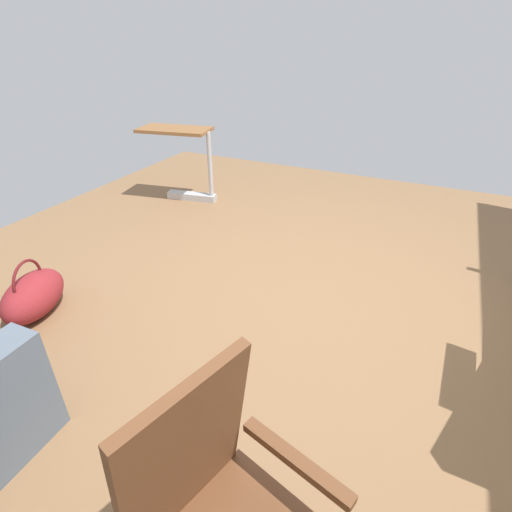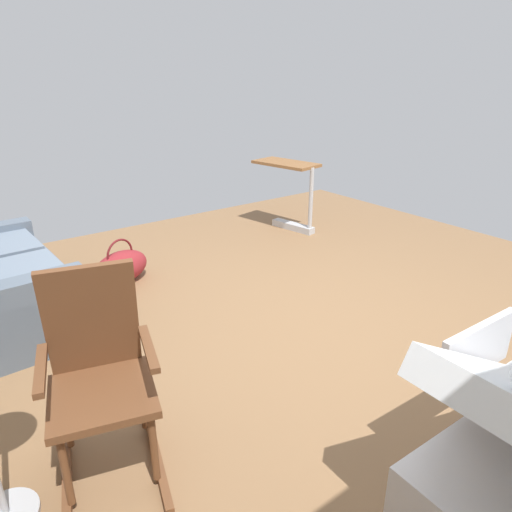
% 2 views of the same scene
% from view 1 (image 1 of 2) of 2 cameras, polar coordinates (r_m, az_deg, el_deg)
% --- Properties ---
extents(ground_plane, '(6.49, 6.49, 0.00)m').
position_cam_1_polar(ground_plane, '(2.95, 5.98, -7.27)').
color(ground_plane, olive).
extents(overbed_table, '(0.87, 0.54, 0.84)m').
position_cam_1_polar(overbed_table, '(4.73, -10.50, 14.21)').
color(overbed_table, '#B2B5BA').
rests_on(overbed_table, ground).
extents(duffel_bag, '(0.48, 0.63, 0.43)m').
position_cam_1_polar(duffel_bag, '(3.20, -29.73, -4.98)').
color(duffel_bag, maroon).
rests_on(duffel_bag, ground).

